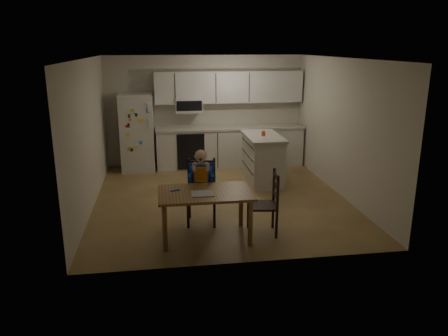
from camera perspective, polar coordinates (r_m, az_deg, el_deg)
name	(u,v)px	position (r m, az deg, el deg)	size (l,w,h in m)	color
room	(217,126)	(8.19, -0.97, 5.47)	(4.52, 5.01, 2.51)	brown
refrigerator	(137,133)	(9.85, -11.27, 4.57)	(0.72, 0.70, 1.70)	silver
kitchen_run	(228,128)	(10.04, 0.56, 5.24)	(3.37, 0.62, 2.15)	silver
kitchen_island	(263,158)	(8.91, 5.08, 1.25)	(0.69, 1.31, 0.97)	silver
red_cup	(263,133)	(8.75, 5.16, 4.53)	(0.08, 0.08, 0.10)	#D34F1C
dining_table	(205,198)	(6.23, -2.47, -3.95)	(1.33, 0.85, 0.71)	brown
napkin	(202,194)	(6.10, -2.83, -3.37)	(0.31, 0.27, 0.01)	#A5A5AA
toddler_spoon	(175,191)	(6.26, -6.47, -2.94)	(0.02, 0.02, 0.12)	#1542B2
chair_booster	(201,179)	(6.78, -2.99, -1.42)	(0.50, 0.50, 1.18)	black
chair_side	(269,199)	(6.45, 5.89, -4.06)	(0.47, 0.47, 0.95)	black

